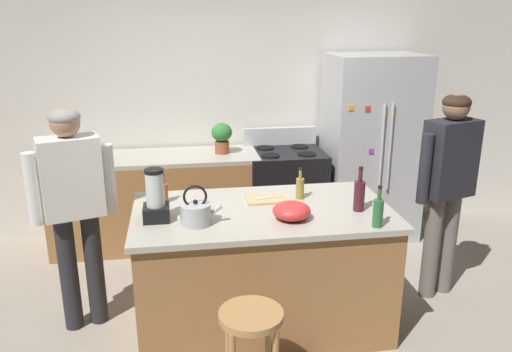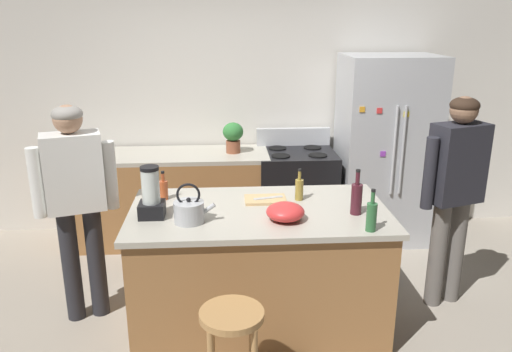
# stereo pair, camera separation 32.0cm
# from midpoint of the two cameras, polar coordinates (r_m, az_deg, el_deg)

# --- Properties ---
(ground_plane) EXTENTS (14.00, 14.00, 0.00)m
(ground_plane) POSITION_cam_midpoint_polar(r_m,az_deg,el_deg) (3.99, 2.68, -16.10)
(ground_plane) COLOR #9E9384
(back_wall) EXTENTS (8.00, 0.10, 2.70)m
(back_wall) POSITION_cam_midpoint_polar(r_m,az_deg,el_deg) (5.33, 0.54, 8.28)
(back_wall) COLOR silver
(back_wall) RESTS_ON ground_plane
(kitchen_island) EXTENTS (1.80, 0.99, 0.92)m
(kitchen_island) POSITION_cam_midpoint_polar(r_m,az_deg,el_deg) (3.76, 2.79, -10.27)
(kitchen_island) COLOR #9E6B3D
(kitchen_island) RESTS_ON ground_plane
(back_counter_run) EXTENTS (2.00, 0.64, 0.92)m
(back_counter_run) POSITION_cam_midpoint_polar(r_m,az_deg,el_deg) (5.17, -8.03, -2.43)
(back_counter_run) COLOR #9E6B3D
(back_counter_run) RESTS_ON ground_plane
(refrigerator) EXTENTS (0.90, 0.73, 1.85)m
(refrigerator) POSITION_cam_midpoint_polar(r_m,az_deg,el_deg) (5.28, 15.95, 2.78)
(refrigerator) COLOR #B7BABF
(refrigerator) RESTS_ON ground_plane
(stove_range) EXTENTS (0.76, 0.65, 1.10)m
(stove_range) POSITION_cam_midpoint_polar(r_m,az_deg,el_deg) (5.21, 6.24, -2.10)
(stove_range) COLOR black
(stove_range) RESTS_ON ground_plane
(person_by_island_left) EXTENTS (0.59, 0.33, 1.63)m
(person_by_island_left) POSITION_cam_midpoint_polar(r_m,az_deg,el_deg) (3.81, -17.24, -1.96)
(person_by_island_left) COLOR #26262B
(person_by_island_left) RESTS_ON ground_plane
(person_by_sink_right) EXTENTS (0.59, 0.33, 1.66)m
(person_by_sink_right) POSITION_cam_midpoint_polar(r_m,az_deg,el_deg) (4.17, 23.43, -0.77)
(person_by_sink_right) COLOR #66605B
(person_by_sink_right) RESTS_ON ground_plane
(bar_stool) EXTENTS (0.36, 0.36, 0.67)m
(bar_stool) POSITION_cam_midpoint_polar(r_m,az_deg,el_deg) (2.96, 0.54, -17.41)
(bar_stool) COLOR #B7844C
(bar_stool) RESTS_ON ground_plane
(potted_plant) EXTENTS (0.20, 0.20, 0.30)m
(potted_plant) POSITION_cam_midpoint_polar(r_m,az_deg,el_deg) (4.98, -0.74, 4.54)
(potted_plant) COLOR brown
(potted_plant) RESTS_ON back_counter_run
(blender_appliance) EXTENTS (0.17, 0.17, 0.35)m
(blender_appliance) POSITION_cam_midpoint_polar(r_m,az_deg,el_deg) (3.43, -9.05, -2.24)
(blender_appliance) COLOR black
(blender_appliance) RESTS_ON kitchen_island
(bottle_olive_oil) EXTENTS (0.07, 0.07, 0.28)m
(bottle_olive_oil) POSITION_cam_midpoint_polar(r_m,az_deg,el_deg) (3.31, 15.52, -4.34)
(bottle_olive_oil) COLOR #2D6638
(bottle_olive_oil) RESTS_ON kitchen_island
(bottle_vinegar) EXTENTS (0.06, 0.06, 0.24)m
(bottle_vinegar) POSITION_cam_midpoint_polar(r_m,az_deg,el_deg) (3.75, 7.30, -1.45)
(bottle_vinegar) COLOR olive
(bottle_vinegar) RESTS_ON kitchen_island
(bottle_wine) EXTENTS (0.08, 0.08, 0.32)m
(bottle_wine) POSITION_cam_midpoint_polar(r_m,az_deg,el_deg) (3.55, 13.72, -2.41)
(bottle_wine) COLOR #471923
(bottle_wine) RESTS_ON kitchen_island
(bottle_cooking_sauce) EXTENTS (0.06, 0.06, 0.22)m
(bottle_cooking_sauce) POSITION_cam_midpoint_polar(r_m,az_deg,el_deg) (3.77, -7.92, -1.50)
(bottle_cooking_sauce) COLOR #B24C26
(bottle_cooking_sauce) RESTS_ON kitchen_island
(mixing_bowl) EXTENTS (0.26, 0.26, 0.11)m
(mixing_bowl) POSITION_cam_midpoint_polar(r_m,az_deg,el_deg) (3.38, 6.01, -4.04)
(mixing_bowl) COLOR red
(mixing_bowl) RESTS_ON kitchen_island
(tea_kettle) EXTENTS (0.28, 0.20, 0.27)m
(tea_kettle) POSITION_cam_midpoint_polar(r_m,az_deg,el_deg) (3.34, -4.76, -3.94)
(tea_kettle) COLOR #B7BABF
(tea_kettle) RESTS_ON kitchen_island
(cutting_board) EXTENTS (0.30, 0.20, 0.02)m
(cutting_board) POSITION_cam_midpoint_polar(r_m,az_deg,el_deg) (3.73, 3.51, -2.68)
(cutting_board) COLOR tan
(cutting_board) RESTS_ON kitchen_island
(chef_knife) EXTENTS (0.22, 0.08, 0.01)m
(chef_knife) POSITION_cam_midpoint_polar(r_m,az_deg,el_deg) (3.73, 3.82, -2.48)
(chef_knife) COLOR #B7BABF
(chef_knife) RESTS_ON cutting_board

